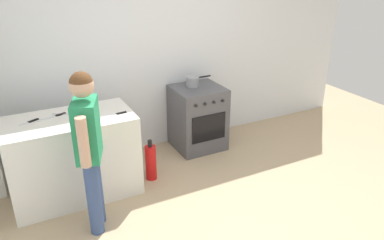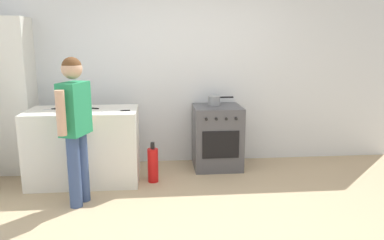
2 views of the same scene
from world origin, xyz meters
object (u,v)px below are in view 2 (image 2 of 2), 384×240
object	(u,v)px
pot	(214,101)
person	(75,120)
fire_extinguisher	(153,165)
oven_left	(217,137)
larder_cabinet	(14,97)
knife_bread	(87,108)
knife_carving	(117,111)
knife_paring	(53,109)
knife_chef	(72,108)

from	to	relation	value
pot	person	size ratio (longest dim) A/B	0.22
fire_extinguisher	person	bearing A→B (deg)	-143.80
oven_left	larder_cabinet	xyz separation A→B (m)	(-2.65, 0.10, 0.57)
person	knife_bread	bearing A→B (deg)	91.19
pot	person	xyz separation A→B (m)	(-1.61, -1.13, 0.00)
knife_carving	larder_cabinet	xyz separation A→B (m)	(-1.38, 0.62, 0.10)
knife_paring	fire_extinguisher	size ratio (longest dim) A/B	0.40
knife_paring	knife_bread	distance (m)	0.39
pot	knife_carving	xyz separation A→B (m)	(-1.24, -0.60, -0.01)
knife_paring	knife_bread	xyz separation A→B (m)	(0.39, 0.03, -0.00)
oven_left	pot	distance (m)	0.50
oven_left	fire_extinguisher	world-z (taller)	oven_left
knife_paring	knife_bread	world-z (taller)	same
pot	knife_paring	xyz separation A→B (m)	(-2.02, -0.40, -0.01)
knife_carving	fire_extinguisher	xyz separation A→B (m)	(0.40, 0.04, -0.69)
oven_left	knife_chef	xyz separation A→B (m)	(-1.83, -0.28, 0.48)
knife_bread	fire_extinguisher	xyz separation A→B (m)	(0.79, -0.20, -0.69)
knife_carving	fire_extinguisher	distance (m)	0.80
oven_left	knife_bread	xyz separation A→B (m)	(-1.66, -0.28, 0.48)
oven_left	knife_carving	distance (m)	1.46
knife_chef	person	distance (m)	0.78
oven_left	larder_cabinet	size ratio (longest dim) A/B	0.42
oven_left	person	distance (m)	2.01
knife_carving	fire_extinguisher	size ratio (longest dim) A/B	0.66
knife_carving	person	xyz separation A→B (m)	(-0.37, -0.53, 0.01)
knife_carving	knife_bread	xyz separation A→B (m)	(-0.38, 0.24, -0.00)
person	fire_extinguisher	size ratio (longest dim) A/B	3.11
knife_bread	larder_cabinet	bearing A→B (deg)	158.87
oven_left	person	world-z (taller)	person
knife_carving	larder_cabinet	world-z (taller)	larder_cabinet
pot	knife_paring	size ratio (longest dim) A/B	1.75
fire_extinguisher	larder_cabinet	xyz separation A→B (m)	(-1.78, 0.58, 0.78)
knife_bread	fire_extinguisher	bearing A→B (deg)	-14.01
knife_chef	larder_cabinet	bearing A→B (deg)	154.70
knife_carving	knife_bread	distance (m)	0.45
knife_carving	fire_extinguisher	bearing A→B (deg)	5.54
oven_left	knife_carving	xyz separation A→B (m)	(-1.27, -0.52, 0.48)
knife_paring	pot	bearing A→B (deg)	11.10
fire_extinguisher	knife_paring	bearing A→B (deg)	172.04
person	fire_extinguisher	bearing A→B (deg)	36.20
pot	fire_extinguisher	distance (m)	1.23
knife_paring	fire_extinguisher	distance (m)	1.38
knife_paring	knife_carving	size ratio (longest dim) A/B	0.60
knife_carving	larder_cabinet	size ratio (longest dim) A/B	0.17
knife_bread	larder_cabinet	size ratio (longest dim) A/B	0.16
person	pot	bearing A→B (deg)	34.96
oven_left	knife_bread	bearing A→B (deg)	-170.37
larder_cabinet	oven_left	bearing A→B (deg)	-2.20
knife_bread	knife_chef	world-z (taller)	same
oven_left	fire_extinguisher	bearing A→B (deg)	-151.22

